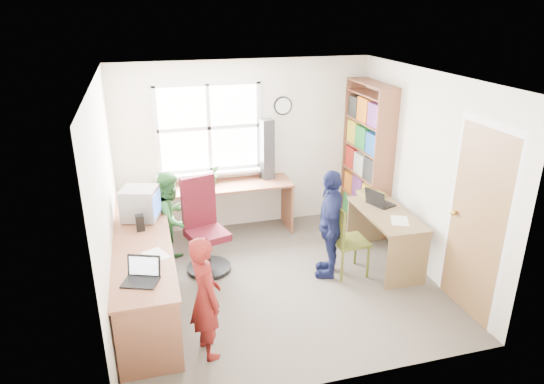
# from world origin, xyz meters

# --- Properties ---
(room) EXTENTS (3.64, 3.44, 2.44)m
(room) POSITION_xyz_m (0.01, 0.10, 1.22)
(room) COLOR #4A433A
(room) RESTS_ON ground
(l_desk) EXTENTS (2.38, 2.95, 0.75)m
(l_desk) POSITION_xyz_m (-1.31, -0.28, 0.46)
(l_desk) COLOR brown
(l_desk) RESTS_ON ground
(right_desk) EXTENTS (0.59, 1.22, 0.70)m
(right_desk) POSITION_xyz_m (1.42, 0.08, 0.51)
(right_desk) COLOR brown
(right_desk) RESTS_ON ground
(bookshelf) EXTENTS (0.30, 1.02, 2.10)m
(bookshelf) POSITION_xyz_m (1.65, 1.19, 1.00)
(bookshelf) COLOR brown
(bookshelf) RESTS_ON ground
(swivel_chair) EXTENTS (0.67, 0.67, 1.17)m
(swivel_chair) POSITION_xyz_m (-0.77, 0.56, 0.50)
(swivel_chair) COLOR black
(swivel_chair) RESTS_ON ground
(wooden_chair) EXTENTS (0.40, 0.40, 0.90)m
(wooden_chair) POSITION_xyz_m (0.83, -0.03, 0.49)
(wooden_chair) COLOR #51571D
(wooden_chair) RESTS_ON ground
(crt_monitor) EXTENTS (0.47, 0.45, 0.38)m
(crt_monitor) POSITION_xyz_m (-1.49, 0.55, 0.94)
(crt_monitor) COLOR gray
(crt_monitor) RESTS_ON l_desk
(laptop_left) EXTENTS (0.38, 0.35, 0.21)m
(laptop_left) POSITION_xyz_m (-1.51, -0.81, 0.80)
(laptop_left) COLOR black
(laptop_left) RESTS_ON l_desk
(laptop_right) EXTENTS (0.36, 0.39, 0.22)m
(laptop_right) POSITION_xyz_m (1.42, 0.32, 0.75)
(laptop_right) COLOR black
(laptop_right) RESTS_ON right_desk
(speaker_a) EXTENTS (0.10, 0.10, 0.18)m
(speaker_a) POSITION_xyz_m (-1.51, 0.26, 0.84)
(speaker_a) COLOR black
(speaker_a) RESTS_ON l_desk
(speaker_b) EXTENTS (0.10, 0.10, 0.18)m
(speaker_b) POSITION_xyz_m (-1.51, 0.76, 0.84)
(speaker_b) COLOR black
(speaker_b) RESTS_ON l_desk
(cd_tower) EXTENTS (0.20, 0.18, 0.85)m
(cd_tower) POSITION_xyz_m (0.28, 1.53, 1.18)
(cd_tower) COLOR black
(cd_tower) RESTS_ON l_desk
(game_box) EXTENTS (0.33, 0.33, 0.06)m
(game_box) POSITION_xyz_m (1.47, 0.64, 0.72)
(game_box) COLOR red
(game_box) RESTS_ON right_desk
(paper_a) EXTENTS (0.29, 0.33, 0.00)m
(paper_a) POSITION_xyz_m (-1.37, -0.37, 0.75)
(paper_a) COLOR silver
(paper_a) RESTS_ON l_desk
(paper_b) EXTENTS (0.29, 0.33, 0.00)m
(paper_b) POSITION_xyz_m (1.45, -0.18, 0.70)
(paper_b) COLOR silver
(paper_b) RESTS_ON right_desk
(potted_plant) EXTENTS (0.17, 0.14, 0.27)m
(potted_plant) POSITION_xyz_m (-0.49, 1.50, 0.89)
(potted_plant) COLOR #2C702F
(potted_plant) RESTS_ON l_desk
(person_red) EXTENTS (0.37, 0.49, 1.21)m
(person_red) POSITION_xyz_m (-0.97, -1.02, 0.60)
(person_red) COLOR maroon
(person_red) RESTS_ON ground
(person_green) EXTENTS (0.69, 0.74, 1.21)m
(person_green) POSITION_xyz_m (-1.14, 0.81, 0.61)
(person_green) COLOR #29682C
(person_green) RESTS_ON ground
(person_navy) EXTENTS (0.61, 0.85, 1.33)m
(person_navy) POSITION_xyz_m (0.65, 0.02, 0.67)
(person_navy) COLOR #161C45
(person_navy) RESTS_ON ground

